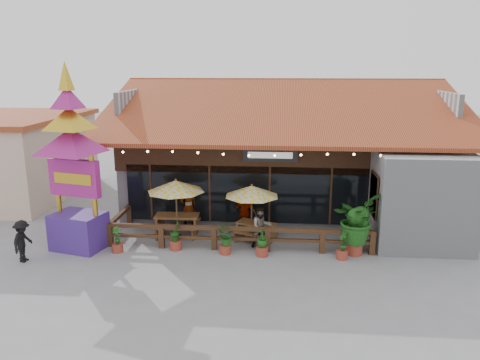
# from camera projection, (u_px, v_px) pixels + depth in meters

# --- Properties ---
(ground) EXTENTS (100.00, 100.00, 0.00)m
(ground) POSITION_uv_depth(u_px,v_px,m) (281.00, 246.00, 17.84)
(ground) COLOR gray
(ground) RESTS_ON ground
(restaurant_building) EXTENTS (15.50, 14.73, 6.09)m
(restaurant_building) POSITION_uv_depth(u_px,v_px,m) (287.00, 157.00, 23.68)
(restaurant_building) COLOR #B8B8BD
(restaurant_building) RESTS_ON ground
(patio_railing) EXTENTS (10.00, 2.60, 0.92)m
(patio_railing) POSITION_uv_depth(u_px,v_px,m) (221.00, 232.00, 17.62)
(patio_railing) COLOR #472919
(patio_railing) RESTS_ON ground
(umbrella_left) EXTENTS (2.33, 2.33, 2.43)m
(umbrella_left) POSITION_uv_depth(u_px,v_px,m) (176.00, 186.00, 18.28)
(umbrella_left) COLOR brown
(umbrella_left) RESTS_ON ground
(umbrella_right) EXTENTS (2.74, 2.74, 2.28)m
(umbrella_right) POSITION_uv_depth(u_px,v_px,m) (252.00, 191.00, 18.06)
(umbrella_right) COLOR brown
(umbrella_right) RESTS_ON ground
(picnic_table_left) EXTENTS (1.82, 1.59, 0.84)m
(picnic_table_left) POSITION_uv_depth(u_px,v_px,m) (177.00, 221.00, 18.93)
(picnic_table_left) COLOR brown
(picnic_table_left) RESTS_ON ground
(picnic_table_right) EXTENTS (1.89, 1.79, 0.72)m
(picnic_table_right) POSITION_uv_depth(u_px,v_px,m) (256.00, 228.00, 18.36)
(picnic_table_right) COLOR brown
(picnic_table_right) RESTS_ON ground
(thai_sign_tower) EXTENTS (3.33, 3.33, 7.41)m
(thai_sign_tower) POSITION_uv_depth(u_px,v_px,m) (72.00, 146.00, 16.75)
(thai_sign_tower) COLOR #422380
(thai_sign_tower) RESTS_ON ground
(tropical_plant) EXTENTS (2.10, 2.16, 2.28)m
(tropical_plant) POSITION_uv_depth(u_px,v_px,m) (356.00, 220.00, 16.83)
(tropical_plant) COLOR maroon
(tropical_plant) RESTS_ON ground
(diner_a) EXTENTS (0.79, 0.67, 1.86)m
(diner_a) POSITION_uv_depth(u_px,v_px,m) (189.00, 207.00, 19.61)
(diner_a) COLOR #3C2013
(diner_a) RESTS_ON ground
(diner_b) EXTENTS (0.94, 0.84, 1.60)m
(diner_b) POSITION_uv_depth(u_px,v_px,m) (261.00, 227.00, 17.61)
(diner_b) COLOR #3C2013
(diner_b) RESTS_ON ground
(diner_c) EXTENTS (1.10, 0.80, 1.73)m
(diner_c) POSITION_uv_depth(u_px,v_px,m) (245.00, 213.00, 19.06)
(diner_c) COLOR #3C2013
(diner_c) RESTS_ON ground
(pedestrian) EXTENTS (0.59, 0.99, 1.51)m
(pedestrian) POSITION_uv_depth(u_px,v_px,m) (23.00, 241.00, 16.32)
(pedestrian) COLOR black
(pedestrian) RESTS_ON ground
(planter_a) EXTENTS (0.40, 0.40, 0.98)m
(planter_a) POSITION_uv_depth(u_px,v_px,m) (117.00, 242.00, 17.21)
(planter_a) COLOR maroon
(planter_a) RESTS_ON ground
(planter_b) EXTENTS (0.45, 0.50, 1.08)m
(planter_b) POSITION_uv_depth(u_px,v_px,m) (176.00, 237.00, 17.42)
(planter_b) COLOR maroon
(planter_b) RESTS_ON ground
(planter_c) EXTENTS (0.67, 0.60, 1.01)m
(planter_c) POSITION_uv_depth(u_px,v_px,m) (225.00, 239.00, 17.01)
(planter_c) COLOR maroon
(planter_c) RESTS_ON ground
(planter_d) EXTENTS (0.55, 0.55, 1.06)m
(planter_d) POSITION_uv_depth(u_px,v_px,m) (262.00, 243.00, 16.85)
(planter_d) COLOR maroon
(planter_d) RESTS_ON ground
(planter_e) EXTENTS (0.41, 0.42, 1.01)m
(planter_e) POSITION_uv_depth(u_px,v_px,m) (343.00, 248.00, 16.59)
(planter_e) COLOR maroon
(planter_e) RESTS_ON ground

